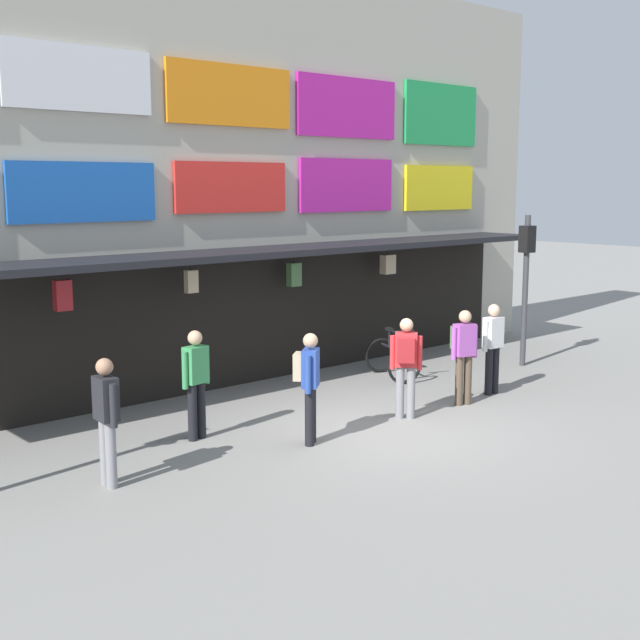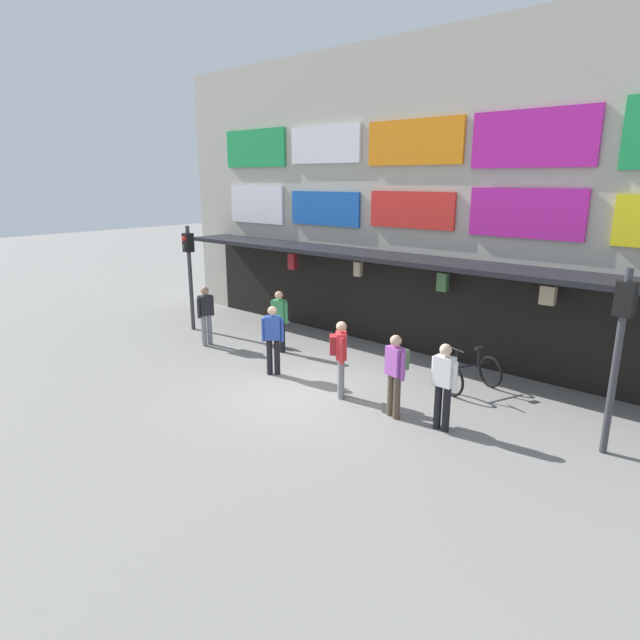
{
  "view_description": "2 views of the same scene",
  "coord_description": "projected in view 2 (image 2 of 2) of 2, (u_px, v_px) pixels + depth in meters",
  "views": [
    {
      "loc": [
        -9.25,
        -8.87,
        3.84
      ],
      "look_at": [
        -0.27,
        1.19,
        1.65
      ],
      "focal_mm": 47.05,
      "sensor_mm": 36.0,
      "label": 1
    },
    {
      "loc": [
        7.52,
        -8.11,
        4.55
      ],
      "look_at": [
        -0.87,
        1.39,
        1.2
      ],
      "focal_mm": 30.01,
      "sensor_mm": 36.0,
      "label": 2
    }
  ],
  "objects": [
    {
      "name": "bicycle_parked",
      "position": [
        472.0,
        374.0,
        11.72
      ],
      "size": [
        1.09,
        1.34,
        1.05
      ],
      "color": "black",
      "rests_on": "ground"
    },
    {
      "name": "pedestrian_in_purple",
      "position": [
        340.0,
        353.0,
        11.28
      ],
      "size": [
        0.47,
        0.47,
        1.68
      ],
      "color": "gray",
      "rests_on": "ground"
    },
    {
      "name": "pedestrian_in_green",
      "position": [
        396.0,
        369.0,
        10.33
      ],
      "size": [
        0.51,
        0.43,
        1.68
      ],
      "color": "brown",
      "rests_on": "ground"
    },
    {
      "name": "pedestrian_in_white",
      "position": [
        206.0,
        313.0,
        14.88
      ],
      "size": [
        0.24,
        0.53,
        1.68
      ],
      "color": "gray",
      "rests_on": "ground"
    },
    {
      "name": "shopfront",
      "position": [
        424.0,
        202.0,
        14.15
      ],
      "size": [
        18.0,
        2.6,
        8.0
      ],
      "color": "#B2AD9E",
      "rests_on": "ground"
    },
    {
      "name": "pedestrian_in_red",
      "position": [
        273.0,
        335.0,
        12.63
      ],
      "size": [
        0.48,
        0.47,
        1.68
      ],
      "color": "black",
      "rests_on": "ground"
    },
    {
      "name": "pedestrian_in_yellow",
      "position": [
        444.0,
        382.0,
        9.78
      ],
      "size": [
        0.53,
        0.24,
        1.68
      ],
      "color": "black",
      "rests_on": "ground"
    },
    {
      "name": "traffic_light_near",
      "position": [
        189.0,
        261.0,
        16.17
      ],
      "size": [
        0.28,
        0.33,
        3.2
      ],
      "color": "#38383D",
      "rests_on": "ground"
    },
    {
      "name": "pedestrian_in_black",
      "position": [
        279.0,
        318.0,
        14.3
      ],
      "size": [
        0.52,
        0.28,
        1.68
      ],
      "color": "black",
      "rests_on": "ground"
    },
    {
      "name": "ground_plane",
      "position": [
        308.0,
        391.0,
        11.85
      ],
      "size": [
        80.0,
        80.0,
        0.0
      ],
      "primitive_type": "plane",
      "color": "gray"
    },
    {
      "name": "traffic_light_far",
      "position": [
        621.0,
        333.0,
        8.65
      ],
      "size": [
        0.3,
        0.33,
        3.2
      ],
      "color": "#38383D",
      "rests_on": "ground"
    }
  ]
}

